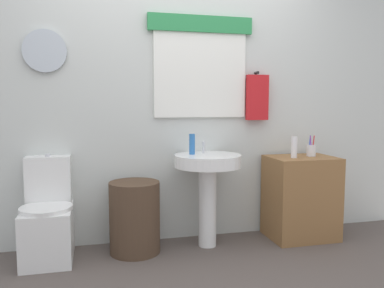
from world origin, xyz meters
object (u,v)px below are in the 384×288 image
at_px(laundry_hamper, 135,217).
at_px(toothbrush_cup, 311,150).
at_px(toilet, 48,220).
at_px(lotion_bottle, 294,147).
at_px(wooden_cabinet, 301,197).
at_px(soap_bottle, 192,144).
at_px(pedestal_sink, 208,176).

bearing_deg(laundry_hamper, toothbrush_cup, 0.73).
xyz_separation_m(laundry_hamper, toothbrush_cup, (1.57, 0.02, 0.49)).
height_order(toilet, laundry_hamper, toilet).
xyz_separation_m(laundry_hamper, lotion_bottle, (1.37, -0.04, 0.53)).
xyz_separation_m(toilet, wooden_cabinet, (2.13, -0.04, 0.06)).
height_order(wooden_cabinet, soap_bottle, soap_bottle).
xyz_separation_m(soap_bottle, lotion_bottle, (0.88, -0.09, -0.04)).
bearing_deg(pedestal_sink, soap_bottle, 157.38).
height_order(toilet, soap_bottle, soap_bottle).
bearing_deg(laundry_hamper, lotion_bottle, -1.67).
height_order(pedestal_sink, toothbrush_cup, toothbrush_cup).
relative_size(laundry_hamper, wooden_cabinet, 0.79).
relative_size(toilet, soap_bottle, 4.69).
bearing_deg(toothbrush_cup, toilet, 179.58).
bearing_deg(toothbrush_cup, wooden_cabinet, -168.69).
distance_m(soap_bottle, toothbrush_cup, 1.09).
bearing_deg(soap_bottle, toilet, -179.32).
relative_size(soap_bottle, lotion_bottle, 0.92).
bearing_deg(toilet, wooden_cabinet, -0.98).
distance_m(lotion_bottle, toothbrush_cup, 0.21).
bearing_deg(laundry_hamper, wooden_cabinet, 0.00).
distance_m(pedestal_sink, soap_bottle, 0.29).
bearing_deg(lotion_bottle, wooden_cabinet, 21.73).
bearing_deg(toothbrush_cup, lotion_bottle, -163.34).
height_order(laundry_hamper, wooden_cabinet, wooden_cabinet).
bearing_deg(soap_bottle, lotion_bottle, -5.82).
distance_m(wooden_cabinet, toothbrush_cup, 0.43).
distance_m(laundry_hamper, toothbrush_cup, 1.64).
xyz_separation_m(laundry_hamper, pedestal_sink, (0.61, 0.00, 0.31)).
bearing_deg(toothbrush_cup, soap_bottle, 178.42).
relative_size(toilet, wooden_cabinet, 1.10).
distance_m(soap_bottle, lotion_bottle, 0.89).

